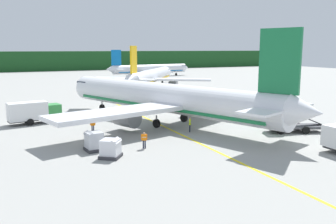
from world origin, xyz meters
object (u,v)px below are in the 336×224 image
at_px(airliner_far_taxiway, 149,69).
at_px(cargo_container_mid, 111,149).
at_px(cargo_container_near, 94,141).
at_px(airliner_foreground, 166,99).
at_px(crew_loader_right, 93,124).
at_px(airliner_mid_apron, 151,77).
at_px(service_truck_catering, 285,123).
at_px(crew_marshaller, 190,123).
at_px(service_truck_baggage, 34,112).
at_px(crew_loader_left, 144,139).

xyz_separation_m(airliner_far_taxiway, cargo_container_mid, (-39.17, -89.56, -1.81)).
bearing_deg(cargo_container_near, cargo_container_mid, -73.60).
relative_size(airliner_foreground, crew_loader_right, 22.77).
relative_size(airliner_mid_apron, crew_loader_right, 17.71).
xyz_separation_m(airliner_mid_apron, service_truck_catering, (-3.45, -51.85, -1.82)).
relative_size(crew_marshaller, crew_loader_right, 1.02).
bearing_deg(crew_marshaller, service_truck_catering, -24.71).
height_order(airliner_mid_apron, service_truck_baggage, airliner_mid_apron).
bearing_deg(airliner_far_taxiway, cargo_container_near, -114.81).
distance_m(airliner_foreground, crew_loader_left, 12.70).
height_order(airliner_mid_apron, cargo_container_mid, airliner_mid_apron).
bearing_deg(airliner_far_taxiway, cargo_container_mid, -113.62).
relative_size(cargo_container_mid, crew_loader_left, 1.47).
height_order(airliner_mid_apron, airliner_far_taxiway, airliner_mid_apron).
distance_m(crew_marshaller, crew_loader_right, 11.57).
xyz_separation_m(cargo_container_near, crew_loader_left, (4.78, -1.25, 0.06)).
bearing_deg(cargo_container_mid, crew_marshaller, 28.81).
bearing_deg(airliner_far_taxiway, service_truck_catering, -101.13).
bearing_deg(crew_loader_left, airliner_foreground, 56.05).
xyz_separation_m(crew_marshaller, crew_loader_left, (-7.59, -4.63, -0.06)).
xyz_separation_m(service_truck_baggage, crew_loader_left, (8.98, -17.79, -0.62)).
xyz_separation_m(service_truck_catering, crew_loader_left, (-17.94, 0.14, -0.16)).
distance_m(airliner_foreground, service_truck_catering, 15.34).
distance_m(service_truck_catering, cargo_container_near, 22.76).
bearing_deg(cargo_container_mid, airliner_mid_apron, 64.65).
bearing_deg(crew_loader_right, cargo_container_mid, -94.39).
bearing_deg(service_truck_baggage, crew_marshaller, -38.47).
height_order(cargo_container_mid, crew_marshaller, cargo_container_mid).
distance_m(service_truck_catering, crew_loader_right, 22.97).
height_order(airliner_far_taxiway, crew_loader_right, airliner_far_taxiway).
relative_size(crew_marshaller, crew_loader_left, 1.06).
height_order(airliner_foreground, airliner_far_taxiway, airliner_foreground).
distance_m(airliner_foreground, cargo_container_mid, 16.42).
relative_size(airliner_mid_apron, cargo_container_near, 15.61).
bearing_deg(airliner_mid_apron, airliner_far_taxiway, 69.02).
height_order(cargo_container_near, crew_loader_right, cargo_container_near).
height_order(service_truck_baggage, crew_marshaller, service_truck_baggage).
distance_m(service_truck_baggage, crew_loader_right, 10.51).
distance_m(service_truck_baggage, cargo_container_near, 17.08).
xyz_separation_m(airliner_foreground, crew_loader_left, (-6.97, -10.35, -2.39)).
bearing_deg(service_truck_baggage, airliner_far_taxiway, 57.74).
distance_m(airliner_far_taxiway, cargo_container_near, 95.44).
relative_size(airliner_far_taxiway, service_truck_baggage, 4.74).
bearing_deg(service_truck_catering, cargo_container_near, 176.51).
xyz_separation_m(airliner_foreground, crew_marshaller, (0.62, -5.72, -2.33)).
bearing_deg(airliner_far_taxiway, crew_loader_right, -115.96).
bearing_deg(crew_loader_right, crew_loader_left, -71.33).
bearing_deg(airliner_far_taxiway, service_truck_baggage, -122.26).
relative_size(airliner_foreground, cargo_container_mid, 16.03).
relative_size(cargo_container_near, crew_marshaller, 1.11).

